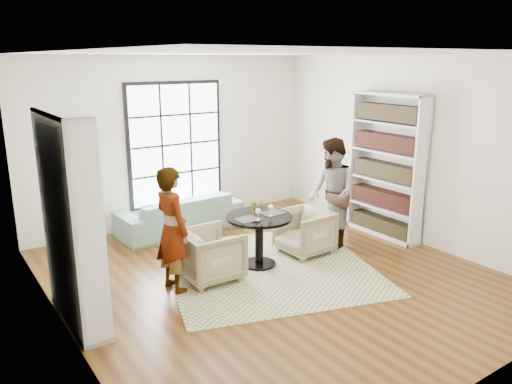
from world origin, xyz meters
TOP-DOWN VIEW (x-y plane):
  - ground at (0.00, 0.00)m, footprint 6.00×6.00m
  - room_shell at (0.00, 0.54)m, footprint 6.00×6.01m
  - rug at (0.11, 0.25)m, footprint 3.58×3.58m
  - pedestal_table at (0.05, 0.41)m, footprint 0.95×0.95m
  - sofa at (-0.22, 2.45)m, footprint 2.21×0.96m
  - armchair_left at (-0.76, 0.40)m, footprint 0.80×0.78m
  - armchair_right at (0.91, 0.42)m, footprint 0.77×0.75m
  - person_left at (-1.31, 0.40)m, footprint 0.44×0.63m
  - person_right at (1.46, 0.42)m, footprint 0.91×1.02m
  - placemat_left at (-0.17, 0.37)m, footprint 0.36×0.28m
  - placemat_right at (0.28, 0.40)m, footprint 0.36×0.28m
  - cutlery_left at (-0.17, 0.37)m, footprint 0.15×0.23m
  - cutlery_right at (0.28, 0.40)m, footprint 0.15×0.23m
  - wine_glass_left at (-0.08, 0.25)m, footprint 0.08×0.08m
  - wine_glass_right at (0.18, 0.30)m, footprint 0.08×0.08m
  - flower_centerpiece at (0.03, 0.45)m, footprint 0.23×0.20m

SIDE VIEW (x-z plane):
  - ground at x=0.00m, z-range 0.00..0.00m
  - rug at x=0.11m, z-range 0.00..0.01m
  - sofa at x=-0.22m, z-range 0.00..0.63m
  - armchair_right at x=0.91m, z-range 0.00..0.69m
  - armchair_left at x=-0.76m, z-range 0.00..0.71m
  - pedestal_table at x=0.05m, z-range 0.17..0.93m
  - placemat_left at x=-0.17m, z-range 0.76..0.77m
  - placemat_right at x=0.28m, z-range 0.76..0.77m
  - cutlery_left at x=-0.17m, z-range 0.77..0.77m
  - cutlery_right at x=0.28m, z-range 0.77..0.77m
  - person_left at x=-1.31m, z-range 0.00..1.65m
  - person_right at x=1.46m, z-range 0.00..1.75m
  - flower_centerpiece at x=0.03m, z-range 0.76..0.99m
  - wine_glass_left at x=-0.08m, z-range 0.80..0.97m
  - wine_glass_right at x=0.18m, z-range 0.80..0.98m
  - room_shell at x=0.00m, z-range -1.74..4.26m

